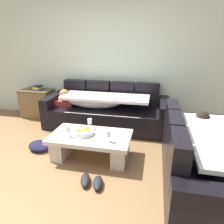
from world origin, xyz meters
TOP-DOWN VIEW (x-y plane):
  - ground_plane at (0.00, 0.00)m, footprint 14.00×14.00m
  - back_wall at (0.00, 2.15)m, footprint 9.00×0.10m
  - couch_along_wall at (0.16, 1.63)m, footprint 2.46×0.92m
  - couch_near_window at (1.76, 0.13)m, footprint 0.92×1.92m
  - coffee_table at (0.25, 0.41)m, footprint 1.20×0.68m
  - fruit_bowl at (0.15, 0.41)m, footprint 0.28×0.28m
  - wine_glass_near_left at (-0.05, 0.30)m, footprint 0.07×0.07m
  - wine_glass_near_right at (0.56, 0.27)m, footprint 0.07×0.07m
  - wine_glass_far_back at (0.17, 0.63)m, footprint 0.07×0.07m
  - open_magazine at (0.52, 0.52)m, footprint 0.29×0.22m
  - side_cabinet at (-1.51, 1.85)m, footprint 0.72×0.44m
  - book_stack_on_cabinet at (-1.46, 1.85)m, footprint 0.18×0.21m
  - pair_of_shoes at (0.44, -0.19)m, footprint 0.35×0.31m
  - crumpled_garment at (-0.67, 0.46)m, footprint 0.50×0.46m

SIDE VIEW (x-z plane):
  - ground_plane at x=0.00m, z-range 0.00..0.00m
  - pair_of_shoes at x=0.44m, z-range 0.00..0.09m
  - crumpled_garment at x=-0.67m, z-range 0.00..0.12m
  - coffee_table at x=0.25m, z-range 0.05..0.43m
  - side_cabinet at x=-1.51m, z-range 0.00..0.64m
  - couch_along_wall at x=0.16m, z-range -0.11..0.77m
  - couch_near_window at x=1.76m, z-range -0.10..0.78m
  - open_magazine at x=0.52m, z-range 0.38..0.39m
  - fruit_bowl at x=0.15m, z-range 0.37..0.47m
  - wine_glass_near_left at x=-0.05m, z-range 0.41..0.58m
  - wine_glass_near_right at x=0.56m, z-range 0.41..0.58m
  - wine_glass_far_back at x=0.17m, z-range 0.41..0.58m
  - book_stack_on_cabinet at x=-1.46m, z-range 0.64..0.74m
  - back_wall at x=0.00m, z-range 0.00..2.70m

